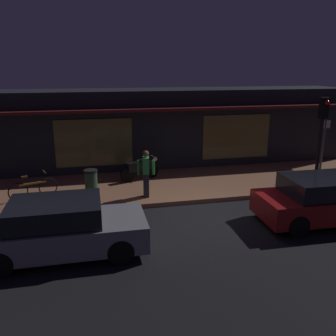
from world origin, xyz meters
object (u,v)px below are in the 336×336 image
object	(u,v)px
person_photographer	(146,173)
bicycle_parked	(33,189)
traffic_light_pole	(321,131)
parked_car_far	(324,200)
trash_bin	(91,182)
motorcycle	(140,168)
parked_car_near	(61,228)
sign_post	(323,143)

from	to	relation	value
person_photographer	bicycle_parked	bearing A→B (deg)	170.19
traffic_light_pole	parked_car_far	world-z (taller)	traffic_light_pole
trash_bin	bicycle_parked	bearing A→B (deg)	177.90
motorcycle	person_photographer	size ratio (longest dim) A/B	0.98
parked_car_near	parked_car_far	world-z (taller)	same
traffic_light_pole	person_photographer	bearing A→B (deg)	168.07
bicycle_parked	trash_bin	size ratio (longest dim) A/B	1.70
motorcycle	traffic_light_pole	size ratio (longest dim) A/B	0.46
motorcycle	parked_car_near	world-z (taller)	parked_car_near
person_photographer	parked_car_far	bearing A→B (deg)	-30.42
motorcycle	sign_post	xyz separation A→B (m)	(7.55, -0.97, 0.86)
bicycle_parked	person_photographer	distance (m)	3.95
motorcycle	traffic_light_pole	world-z (taller)	traffic_light_pole
motorcycle	parked_car_far	size ratio (longest dim) A/B	0.40
bicycle_parked	motorcycle	bearing A→B (deg)	18.69
traffic_light_pole	parked_car_near	bearing A→B (deg)	-166.65
motorcycle	person_photographer	world-z (taller)	person_photographer
person_photographer	parked_car_far	distance (m)	5.77
person_photographer	parked_car_near	distance (m)	4.21
person_photographer	trash_bin	distance (m)	2.02
bicycle_parked	sign_post	world-z (taller)	sign_post
trash_bin	traffic_light_pole	world-z (taller)	traffic_light_pole
bicycle_parked	person_photographer	size ratio (longest dim) A/B	0.94
parked_car_far	traffic_light_pole	bearing A→B (deg)	63.15
person_photographer	parked_car_near	xyz separation A→B (m)	(-2.66, -3.25, -0.32)
motorcycle	parked_car_near	xyz separation A→B (m)	(-2.75, -5.25, 0.06)
person_photographer	parked_car_far	xyz separation A→B (m)	(4.97, -2.92, -0.32)
bicycle_parked	person_photographer	xyz separation A→B (m)	(3.86, -0.67, 0.52)
motorcycle	parked_car_near	size ratio (longest dim) A/B	0.40
trash_bin	traffic_light_pole	xyz separation A→B (m)	(7.71, -1.83, 1.86)
motorcycle	traffic_light_pole	bearing A→B (deg)	-29.40
motorcycle	parked_car_near	bearing A→B (deg)	-117.65
sign_post	traffic_light_pole	xyz separation A→B (m)	(-1.82, -2.27, 0.97)
bicycle_parked	traffic_light_pole	xyz separation A→B (m)	(9.68, -1.90, 1.97)
sign_post	parked_car_near	distance (m)	11.19
bicycle_parked	trash_bin	distance (m)	1.98
parked_car_near	parked_car_far	distance (m)	7.64
sign_post	trash_bin	xyz separation A→B (m)	(-9.53, -0.44, -0.89)
bicycle_parked	sign_post	size ratio (longest dim) A/B	0.66
bicycle_parked	parked_car_near	xyz separation A→B (m)	(1.20, -3.91, 0.20)
sign_post	parked_car_near	world-z (taller)	sign_post
traffic_light_pole	parked_car_far	bearing A→B (deg)	-116.85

